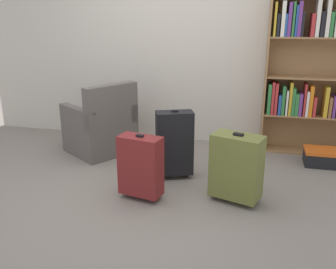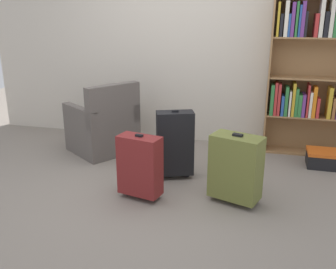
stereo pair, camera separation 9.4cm
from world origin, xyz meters
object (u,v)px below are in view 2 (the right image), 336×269
Objects in this scene: armchair at (104,128)px; storage_box at (328,159)px; mug at (136,154)px; suitcase_dark_red at (140,165)px; bookshelf at (318,71)px; suitcase_black at (175,143)px; suitcase_olive at (236,167)px.

armchair reaches higher than storage_box.
mug is at bearing -13.81° from armchair.
storage_box is at bearing 34.13° from suitcase_dark_red.
bookshelf is 2.51× the size of suitcase_black.
bookshelf reaches higher than armchair.
mug is at bearing -161.42° from bookshelf.
armchair is 1.39m from suitcase_dark_red.
suitcase_dark_red is (-1.85, -1.26, 0.23)m from storage_box.
suitcase_olive is (-0.97, -1.11, 0.25)m from storage_box.
storage_box is 0.73× the size of suitcase_dark_red.
armchair is (-2.53, -0.59, -0.72)m from bookshelf.
storage_box is 0.70× the size of suitcase_olive.
bookshelf is at bearing 62.34° from suitcase_olive.
bookshelf reaches higher than storage_box.
storage_box is (0.17, -0.43, -0.94)m from bookshelf.
suitcase_dark_red is at bearing -170.81° from suitcase_olive.
suitcase_dark_red is at bearing -135.05° from bookshelf.
mug is 1.10m from suitcase_dark_red.
mug is 0.82m from suitcase_black.
bookshelf is at bearing 111.07° from storage_box.
bookshelf is 4.02× the size of storage_box.
armchair reaches higher than mug.
storage_box is at bearing 23.51° from suitcase_black.
bookshelf is at bearing 13.02° from armchair.
storage_box is 1.81m from suitcase_black.
suitcase_black is (1.06, -0.56, 0.07)m from armchair.
armchair is 1.52× the size of suitcase_dark_red.
mug is 0.16× the size of suitcase_black.
mug is (0.46, -0.11, -0.27)m from armchair.
armchair is 2.08× the size of storage_box.
suitcase_olive is (0.88, 0.14, 0.02)m from suitcase_dark_red.
armchair is 1.20m from suitcase_black.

